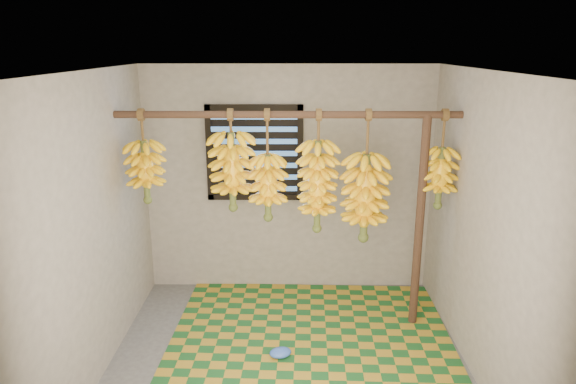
{
  "coord_description": "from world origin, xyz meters",
  "views": [
    {
      "loc": [
        0.02,
        -3.72,
        2.57
      ],
      "look_at": [
        0.0,
        0.55,
        1.35
      ],
      "focal_mm": 32.0,
      "sensor_mm": 36.0,
      "label": 1
    }
  ],
  "objects_px": {
    "banana_bunch_f": "(440,178)",
    "support_post": "(419,225)",
    "plastic_bag": "(280,353)",
    "woven_mat": "(311,334)",
    "banana_bunch_d": "(318,187)",
    "banana_bunch_c": "(268,187)",
    "banana_bunch_a": "(146,172)",
    "banana_bunch_e": "(365,198)",
    "banana_bunch_b": "(232,172)"
  },
  "relations": [
    {
      "from": "banana_bunch_a",
      "to": "banana_bunch_d",
      "type": "height_order",
      "value": "same"
    },
    {
      "from": "support_post",
      "to": "banana_bunch_c",
      "type": "distance_m",
      "value": 1.42
    },
    {
      "from": "banana_bunch_a",
      "to": "banana_bunch_f",
      "type": "xyz_separation_m",
      "value": [
        2.62,
        -0.0,
        -0.05
      ]
    },
    {
      "from": "banana_bunch_a",
      "to": "banana_bunch_b",
      "type": "relative_size",
      "value": 0.92
    },
    {
      "from": "banana_bunch_f",
      "to": "banana_bunch_b",
      "type": "bearing_deg",
      "value": 180.0
    },
    {
      "from": "woven_mat",
      "to": "banana_bunch_e",
      "type": "xyz_separation_m",
      "value": [
        0.48,
        0.24,
        1.25
      ]
    },
    {
      "from": "support_post",
      "to": "banana_bunch_d",
      "type": "height_order",
      "value": "banana_bunch_d"
    },
    {
      "from": "support_post",
      "to": "banana_bunch_d",
      "type": "distance_m",
      "value": 1.0
    },
    {
      "from": "plastic_bag",
      "to": "banana_bunch_c",
      "type": "height_order",
      "value": "banana_bunch_c"
    },
    {
      "from": "woven_mat",
      "to": "banana_bunch_d",
      "type": "xyz_separation_m",
      "value": [
        0.05,
        0.24,
        1.35
      ]
    },
    {
      "from": "woven_mat",
      "to": "banana_bunch_c",
      "type": "relative_size",
      "value": 2.53
    },
    {
      "from": "banana_bunch_b",
      "to": "banana_bunch_c",
      "type": "bearing_deg",
      "value": -0.0
    },
    {
      "from": "banana_bunch_d",
      "to": "banana_bunch_f",
      "type": "bearing_deg",
      "value": -0.0
    },
    {
      "from": "banana_bunch_c",
      "to": "banana_bunch_f",
      "type": "bearing_deg",
      "value": 0.0
    },
    {
      "from": "banana_bunch_b",
      "to": "banana_bunch_f",
      "type": "relative_size",
      "value": 1.02
    },
    {
      "from": "banana_bunch_a",
      "to": "banana_bunch_d",
      "type": "relative_size",
      "value": 0.76
    },
    {
      "from": "banana_bunch_a",
      "to": "banana_bunch_b",
      "type": "xyz_separation_m",
      "value": [
        0.77,
        -0.0,
        0.0
      ]
    },
    {
      "from": "plastic_bag",
      "to": "banana_bunch_c",
      "type": "bearing_deg",
      "value": 101.27
    },
    {
      "from": "banana_bunch_a",
      "to": "banana_bunch_e",
      "type": "xyz_separation_m",
      "value": [
        1.96,
        0.0,
        -0.24
      ]
    },
    {
      "from": "plastic_bag",
      "to": "banana_bunch_a",
      "type": "bearing_deg",
      "value": 153.75
    },
    {
      "from": "woven_mat",
      "to": "banana_bunch_b",
      "type": "height_order",
      "value": "banana_bunch_b"
    },
    {
      "from": "woven_mat",
      "to": "banana_bunch_f",
      "type": "distance_m",
      "value": 1.85
    },
    {
      "from": "banana_bunch_f",
      "to": "banana_bunch_e",
      "type": "bearing_deg",
      "value": 180.0
    },
    {
      "from": "plastic_bag",
      "to": "support_post",
      "type": "bearing_deg",
      "value": 25.2
    },
    {
      "from": "banana_bunch_d",
      "to": "banana_bunch_f",
      "type": "height_order",
      "value": "same"
    },
    {
      "from": "banana_bunch_a",
      "to": "banana_bunch_d",
      "type": "bearing_deg",
      "value": -0.0
    },
    {
      "from": "banana_bunch_e",
      "to": "banana_bunch_f",
      "type": "xyz_separation_m",
      "value": [
        0.66,
        -0.0,
        0.19
      ]
    },
    {
      "from": "banana_bunch_c",
      "to": "banana_bunch_d",
      "type": "xyz_separation_m",
      "value": [
        0.44,
        0.0,
        0.01
      ]
    },
    {
      "from": "banana_bunch_a",
      "to": "banana_bunch_e",
      "type": "height_order",
      "value": "same"
    },
    {
      "from": "banana_bunch_f",
      "to": "support_post",
      "type": "bearing_deg",
      "value": 180.0
    },
    {
      "from": "woven_mat",
      "to": "banana_bunch_c",
      "type": "xyz_separation_m",
      "value": [
        -0.39,
        0.24,
        1.35
      ]
    },
    {
      "from": "banana_bunch_a",
      "to": "banana_bunch_d",
      "type": "distance_m",
      "value": 1.54
    },
    {
      "from": "woven_mat",
      "to": "banana_bunch_d",
      "type": "height_order",
      "value": "banana_bunch_d"
    },
    {
      "from": "plastic_bag",
      "to": "banana_bunch_e",
      "type": "bearing_deg",
      "value": 38.2
    },
    {
      "from": "banana_bunch_c",
      "to": "banana_bunch_d",
      "type": "bearing_deg",
      "value": 0.0
    },
    {
      "from": "woven_mat",
      "to": "support_post",
      "type": "bearing_deg",
      "value": 13.38
    },
    {
      "from": "support_post",
      "to": "banana_bunch_a",
      "type": "height_order",
      "value": "banana_bunch_a"
    },
    {
      "from": "banana_bunch_b",
      "to": "banana_bunch_f",
      "type": "distance_m",
      "value": 1.85
    },
    {
      "from": "banana_bunch_c",
      "to": "banana_bunch_e",
      "type": "distance_m",
      "value": 0.88
    },
    {
      "from": "woven_mat",
      "to": "banana_bunch_e",
      "type": "height_order",
      "value": "banana_bunch_e"
    },
    {
      "from": "banana_bunch_c",
      "to": "plastic_bag",
      "type": "bearing_deg",
      "value": -78.73
    },
    {
      "from": "plastic_bag",
      "to": "woven_mat",
      "type": "bearing_deg",
      "value": 52.67
    },
    {
      "from": "banana_bunch_d",
      "to": "banana_bunch_e",
      "type": "bearing_deg",
      "value": 0.0
    },
    {
      "from": "plastic_bag",
      "to": "banana_bunch_c",
      "type": "distance_m",
      "value": 1.44
    },
    {
      "from": "plastic_bag",
      "to": "banana_bunch_d",
      "type": "height_order",
      "value": "banana_bunch_d"
    },
    {
      "from": "banana_bunch_e",
      "to": "plastic_bag",
      "type": "bearing_deg",
      "value": -141.8
    },
    {
      "from": "banana_bunch_b",
      "to": "banana_bunch_e",
      "type": "bearing_deg",
      "value": 0.0
    },
    {
      "from": "support_post",
      "to": "plastic_bag",
      "type": "distance_m",
      "value": 1.69
    },
    {
      "from": "woven_mat",
      "to": "banana_bunch_a",
      "type": "bearing_deg",
      "value": 170.96
    },
    {
      "from": "banana_bunch_d",
      "to": "banana_bunch_e",
      "type": "xyz_separation_m",
      "value": [
        0.43,
        0.0,
        -0.1
      ]
    }
  ]
}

